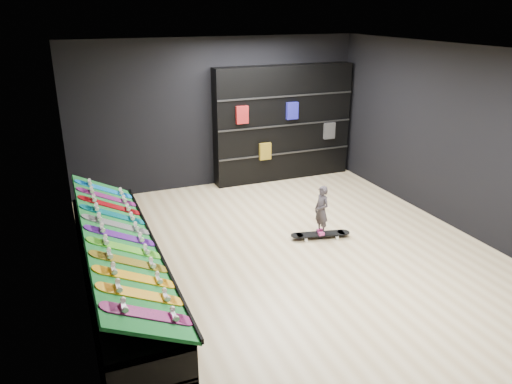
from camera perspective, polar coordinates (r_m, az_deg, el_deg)
name	(u,v)px	position (r m, az deg, el deg)	size (l,w,h in m)	color
floor	(291,253)	(7.71, 4.03, -6.97)	(6.00, 7.00, 0.01)	beige
ceiling	(297,50)	(6.87, 4.68, 15.84)	(6.00, 7.00, 0.01)	white
wall_back	(218,113)	(10.30, -4.38, 8.96)	(6.00, 0.02, 3.00)	black
wall_front	(483,274)	(4.52, 24.48, -8.48)	(6.00, 0.02, 3.00)	black
wall_left	(72,186)	(6.46, -20.31, 0.66)	(0.02, 7.00, 3.00)	black
wall_right	(458,139)	(8.86, 22.11, 5.60)	(0.02, 7.00, 3.00)	black
display_rack	(119,270)	(6.97, -15.34, -8.56)	(0.90, 4.50, 0.50)	black
turf_ramp	(120,238)	(6.77, -15.28, -5.07)	(1.00, 4.50, 0.04)	#0E5B20
back_shelving	(283,123)	(10.70, 3.11, 7.84)	(3.03, 0.35, 2.42)	black
floor_skateboard	(320,235)	(8.20, 7.36, -4.95)	(0.98, 0.22, 0.09)	black
child	(321,220)	(8.08, 7.45, -3.14)	(0.18, 0.13, 0.49)	black
display_board_0	(148,314)	(5.11, -12.23, -13.46)	(0.98, 0.22, 0.09)	#E5198C
display_board_1	(141,294)	(5.42, -12.98, -11.33)	(0.98, 0.22, 0.09)	orange
display_board_2	(135,277)	(5.75, -13.64, -9.43)	(0.98, 0.22, 0.09)	yellow
display_board_3	(130,262)	(6.08, -14.22, -7.73)	(0.98, 0.22, 0.09)	yellow
display_board_4	(125,248)	(6.42, -14.74, -6.22)	(0.98, 0.22, 0.09)	green
display_board_5	(121,236)	(6.76, -15.20, -4.85)	(0.98, 0.22, 0.09)	purple
display_board_6	(117,225)	(7.11, -15.61, -3.62)	(0.98, 0.22, 0.09)	black
display_board_7	(113,215)	(7.46, -15.99, -2.50)	(0.98, 0.22, 0.09)	#0C8C99
display_board_8	(110,205)	(7.81, -16.33, -1.48)	(0.98, 0.22, 0.09)	red
display_board_9	(107,197)	(8.16, -16.64, -0.55)	(0.98, 0.22, 0.09)	#2626BF
display_board_10	(104,189)	(8.52, -16.93, 0.30)	(0.98, 0.22, 0.09)	blue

